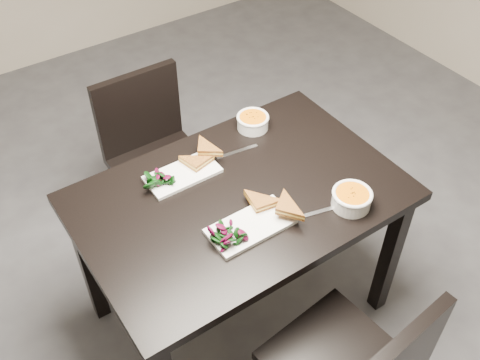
{
  "coord_description": "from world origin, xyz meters",
  "views": [
    {
      "loc": [
        -0.73,
        -1.29,
        2.21
      ],
      "look_at": [
        0.09,
        -0.09,
        0.82
      ],
      "focal_mm": 41.4,
      "sensor_mm": 36.0,
      "label": 1
    }
  ],
  "objects_px": {
    "chair_far": "(153,150)",
    "plate_near": "(251,226)",
    "soup_bowl_near": "(352,198)",
    "soup_bowl_far": "(253,121)",
    "table": "(240,212)",
    "plate_far": "(183,174)"
  },
  "relations": [
    {
      "from": "chair_far",
      "to": "plate_near",
      "type": "xyz_separation_m",
      "value": [
        -0.03,
        -0.86,
        0.27
      ]
    },
    {
      "from": "soup_bowl_near",
      "to": "soup_bowl_far",
      "type": "xyz_separation_m",
      "value": [
        -0.03,
        0.57,
        -0.0
      ]
    },
    {
      "from": "soup_bowl_near",
      "to": "chair_far",
      "type": "bearing_deg",
      "value": 108.74
    },
    {
      "from": "table",
      "to": "soup_bowl_near",
      "type": "distance_m",
      "value": 0.43
    },
    {
      "from": "table",
      "to": "soup_bowl_far",
      "type": "xyz_separation_m",
      "value": [
        0.27,
        0.3,
        0.13
      ]
    },
    {
      "from": "table",
      "to": "chair_far",
      "type": "relative_size",
      "value": 1.41
    },
    {
      "from": "table",
      "to": "chair_far",
      "type": "height_order",
      "value": "chair_far"
    },
    {
      "from": "soup_bowl_far",
      "to": "soup_bowl_near",
      "type": "bearing_deg",
      "value": -86.65
    },
    {
      "from": "table",
      "to": "soup_bowl_near",
      "type": "xyz_separation_m",
      "value": [
        0.3,
        -0.28,
        0.14
      ]
    },
    {
      "from": "chair_far",
      "to": "soup_bowl_far",
      "type": "xyz_separation_m",
      "value": [
        0.3,
        -0.4,
        0.3
      ]
    },
    {
      "from": "table",
      "to": "chair_far",
      "type": "distance_m",
      "value": 0.72
    },
    {
      "from": "table",
      "to": "plate_far",
      "type": "bearing_deg",
      "value": 122.08
    },
    {
      "from": "plate_near",
      "to": "table",
      "type": "bearing_deg",
      "value": 68.41
    },
    {
      "from": "soup_bowl_near",
      "to": "plate_near",
      "type": "bearing_deg",
      "value": 162.33
    },
    {
      "from": "plate_far",
      "to": "chair_far",
      "type": "bearing_deg",
      "value": 78.71
    },
    {
      "from": "chair_far",
      "to": "plate_near",
      "type": "bearing_deg",
      "value": -92.01
    },
    {
      "from": "table",
      "to": "chair_far",
      "type": "xyz_separation_m",
      "value": [
        -0.03,
        0.7,
        -0.17
      ]
    },
    {
      "from": "plate_near",
      "to": "plate_far",
      "type": "xyz_separation_m",
      "value": [
        -0.06,
        0.36,
        -0.0
      ]
    },
    {
      "from": "soup_bowl_near",
      "to": "plate_far",
      "type": "relative_size",
      "value": 0.52
    },
    {
      "from": "soup_bowl_near",
      "to": "plate_far",
      "type": "distance_m",
      "value": 0.64
    },
    {
      "from": "table",
      "to": "plate_near",
      "type": "xyz_separation_m",
      "value": [
        -0.06,
        -0.16,
        0.11
      ]
    },
    {
      "from": "chair_far",
      "to": "soup_bowl_near",
      "type": "bearing_deg",
      "value": -71.04
    }
  ]
}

